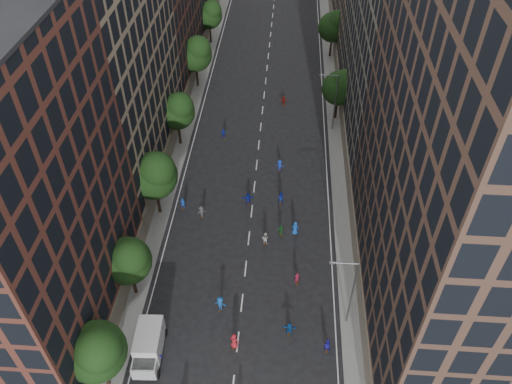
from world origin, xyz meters
TOP-DOWN VIEW (x-y plane):
  - ground at (0.00, 40.00)m, footprint 240.00×240.00m
  - sidewalk_left at (-12.00, 47.50)m, footprint 4.00×105.00m
  - sidewalk_right at (12.00, 47.50)m, footprint 4.00×105.00m
  - bldg_left_a at (-19.00, 11.00)m, footprint 14.00×22.00m
  - bldg_left_b at (-19.00, 35.00)m, footprint 14.00×26.00m
  - bldg_right_a at (19.00, 15.00)m, footprint 14.00×30.00m
  - bldg_right_b at (19.00, 44.00)m, footprint 14.00×28.00m
  - tree_left_0 at (-11.01, 3.85)m, footprint 5.20×5.20m
  - tree_left_1 at (-11.02, 13.86)m, footprint 4.80×4.80m
  - tree_left_2 at (-10.99, 25.83)m, footprint 5.60×5.60m
  - tree_left_3 at (-11.02, 39.85)m, footprint 5.00×5.00m
  - tree_left_4 at (-11.00, 55.84)m, footprint 5.40×5.40m
  - tree_left_5 at (-11.02, 71.86)m, footprint 4.80×4.80m
  - tree_right_a at (11.38, 47.85)m, footprint 5.00×5.00m
  - tree_right_b at (11.39, 67.85)m, footprint 5.20×5.20m
  - streetlamp_near at (10.37, 12.00)m, footprint 2.64×0.22m
  - streetlamp_far at (10.37, 45.00)m, footprint 2.64×0.22m
  - cargo_van at (-8.10, 7.11)m, footprint 2.72×5.39m
  - skater_2 at (8.50, 8.80)m, footprint 0.75×0.60m
  - skater_3 at (-2.09, 12.59)m, footprint 1.27×0.87m
  - skater_4 at (-7.12, 6.45)m, footprint 1.08×0.70m
  - skater_5 at (4.92, 10.27)m, footprint 1.49×0.56m
  - skater_6 at (-0.26, 8.47)m, footprint 1.09×0.90m
  - skater_7 at (5.60, 16.43)m, footprint 0.63×0.48m
  - skater_8 at (1.93, 21.82)m, footprint 0.93×0.80m
  - skater_9 at (-5.97, 25.63)m, footprint 1.15×0.94m
  - skater_10 at (3.69, 23.28)m, footprint 1.00×0.70m
  - skater_11 at (-0.55, 28.31)m, footprint 1.56×0.81m
  - skater_12 at (5.34, 23.55)m, footprint 0.99×0.74m
  - skater_13 at (-8.50, 26.96)m, footprint 0.57×0.38m
  - skater_14 at (3.46, 28.77)m, footprint 0.86×0.69m
  - skater_15 at (3.15, 35.07)m, footprint 1.15×0.80m
  - skater_16 at (-5.21, 41.80)m, footprint 0.96×0.71m
  - skater_17 at (3.22, 51.16)m, footprint 1.45×0.59m

SIDE VIEW (x-z plane):
  - ground at x=0.00m, z-range 0.00..0.00m
  - sidewalk_left at x=-12.00m, z-range 0.00..0.15m
  - sidewalk_right at x=12.00m, z-range 0.00..0.15m
  - skater_2 at x=8.50m, z-range 0.00..1.50m
  - skater_16 at x=-5.21m, z-range 0.00..1.52m
  - skater_17 at x=3.22m, z-range 0.00..1.53m
  - skater_13 at x=-8.50m, z-range 0.00..1.55m
  - skater_7 at x=5.60m, z-range 0.00..1.55m
  - skater_9 at x=-5.97m, z-range 0.00..1.56m
  - skater_5 at x=4.92m, z-range 0.00..1.57m
  - skater_10 at x=3.69m, z-range 0.00..1.58m
  - skater_11 at x=-0.55m, z-range 0.00..1.60m
  - skater_15 at x=3.15m, z-range 0.00..1.62m
  - skater_8 at x=1.93m, z-range 0.00..1.65m
  - skater_4 at x=-7.12m, z-range 0.00..1.71m
  - skater_14 at x=3.46m, z-range 0.00..1.73m
  - skater_3 at x=-2.09m, z-range 0.00..1.81m
  - skater_12 at x=5.34m, z-range 0.00..1.84m
  - skater_6 at x=-0.26m, z-range 0.00..1.91m
  - cargo_van at x=-8.10m, z-range 0.07..2.88m
  - streetlamp_near at x=10.37m, z-range 0.64..9.70m
  - streetlamp_far at x=10.37m, z-range 0.64..9.70m
  - tree_left_1 at x=-11.02m, z-range 1.45..9.66m
  - tree_right_a at x=11.38m, z-range 1.43..9.83m
  - tree_left_5 at x=-11.02m, z-range 1.51..9.84m
  - tree_left_3 at x=-11.02m, z-range 1.53..10.11m
  - tree_left_0 at x=-11.01m, z-range 1.54..10.37m
  - tree_right_b at x=11.39m, z-range 1.54..10.37m
  - tree_left_4 at x=-11.00m, z-range 1.56..10.63m
  - tree_left_2 at x=-10.99m, z-range 1.63..11.08m
  - bldg_left_a at x=-19.00m, z-range 0.00..30.00m
  - bldg_right_b at x=19.00m, z-range 0.00..33.00m
  - bldg_left_b at x=-19.00m, z-range 0.00..34.00m
  - bldg_right_a at x=19.00m, z-range 0.00..36.00m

